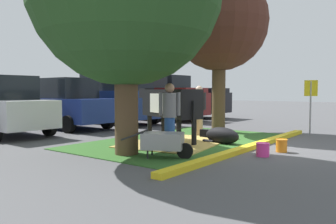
{
  "coord_description": "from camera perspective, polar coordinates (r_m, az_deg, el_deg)",
  "views": [
    {
      "loc": [
        -8.91,
        -4.0,
        1.53
      ],
      "look_at": [
        -0.91,
        2.09,
        0.9
      ],
      "focal_mm": 36.81,
      "sensor_mm": 36.0,
      "label": 1
    }
  ],
  "objects": [
    {
      "name": "ground_plane",
      "position": [
        9.89,
        13.03,
        -5.41
      ],
      "size": [
        80.0,
        80.0,
        0.0
      ],
      "primitive_type": "plane",
      "color": "#4C4C4F"
    },
    {
      "name": "grass_island",
      "position": [
        10.45,
        2.61,
        -4.78
      ],
      "size": [
        6.82,
        4.1,
        0.02
      ],
      "primitive_type": "cube",
      "color": "#2D5B23",
      "rests_on": "ground"
    },
    {
      "name": "curb_yellow",
      "position": [
        9.38,
        13.79,
        -5.53
      ],
      "size": [
        8.02,
        0.24,
        0.12
      ],
      "primitive_type": "cube",
      "color": "yellow",
      "rests_on": "ground"
    },
    {
      "name": "hay_bedding",
      "position": [
        9.99,
        1.37,
        -5.08
      ],
      "size": [
        3.55,
        2.9,
        0.04
      ],
      "primitive_type": "cube",
      "rotation": [
        0.0,
        0.0,
        0.17
      ],
      "color": "tan",
      "rests_on": "ground"
    },
    {
      "name": "shade_tree_right",
      "position": [
        12.96,
        8.48,
        14.34
      ],
      "size": [
        3.51,
        3.51,
        5.75
      ],
      "color": "#4C3823",
      "rests_on": "ground"
    },
    {
      "name": "cow_holstein",
      "position": [
        10.08,
        0.1,
        1.4
      ],
      "size": [
        1.62,
        2.99,
        1.6
      ],
      "color": "black",
      "rests_on": "ground"
    },
    {
      "name": "calf_lying",
      "position": [
        10.0,
        8.75,
        -3.87
      ],
      "size": [
        0.62,
        1.33,
        0.48
      ],
      "color": "black",
      "rests_on": "ground"
    },
    {
      "name": "person_handler",
      "position": [
        8.43,
        0.27,
        -0.54
      ],
      "size": [
        0.35,
        0.45,
        1.71
      ],
      "color": "#23478C",
      "rests_on": "ground"
    },
    {
      "name": "person_visitor_near",
      "position": [
        11.49,
        5.16,
        0.46
      ],
      "size": [
        0.34,
        0.53,
        1.68
      ],
      "color": "#9E7F5B",
      "rests_on": "ground"
    },
    {
      "name": "wheelbarrow",
      "position": [
        7.75,
        -0.68,
        -4.89
      ],
      "size": [
        1.1,
        1.55,
        0.63
      ],
      "color": "gray",
      "rests_on": "ground"
    },
    {
      "name": "parking_sign",
      "position": [
        13.18,
        22.56,
        2.47
      ],
      "size": [
        0.12,
        0.44,
        1.89
      ],
      "color": "#99999E",
      "rests_on": "ground"
    },
    {
      "name": "bucket_pink",
      "position": [
        8.32,
        15.42,
        -5.98
      ],
      "size": [
        0.32,
        0.32,
        0.32
      ],
      "color": "#EA3893",
      "rests_on": "ground"
    },
    {
      "name": "bucket_orange",
      "position": [
        9.04,
        18.28,
        -5.26
      ],
      "size": [
        0.29,
        0.29,
        0.32
      ],
      "color": "orange",
      "rests_on": "ground"
    },
    {
      "name": "hatchback_white",
      "position": [
        13.06,
        -25.82,
        0.83
      ],
      "size": [
        2.13,
        4.46,
        2.02
      ],
      "color": "silver",
      "rests_on": "ground"
    },
    {
      "name": "sedan_blue",
      "position": [
        14.49,
        -16.49,
        1.28
      ],
      "size": [
        2.13,
        4.46,
        2.02
      ],
      "color": "navy",
      "rests_on": "ground"
    },
    {
      "name": "suv_dark_grey",
      "position": [
        16.07,
        -8.59,
        2.61
      ],
      "size": [
        2.24,
        4.66,
        2.52
      ],
      "color": "navy",
      "rests_on": "ground"
    },
    {
      "name": "pickup_truck_maroon",
      "position": [
        18.1,
        -2.08,
        2.26
      ],
      "size": [
        2.35,
        5.46,
        2.42
      ],
      "color": "maroon",
      "rests_on": "ground"
    },
    {
      "name": "pickup_truck_black",
      "position": [
        20.07,
        2.16,
        2.39
      ],
      "size": [
        2.35,
        5.46,
        2.42
      ],
      "color": "black",
      "rests_on": "ground"
    }
  ]
}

